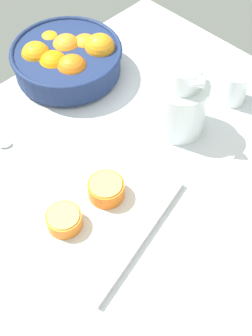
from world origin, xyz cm
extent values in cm
cube|color=silver|center=(0.00, 0.00, -1.50)|extent=(118.23, 87.80, 3.00)
cylinder|color=navy|center=(19.01, 34.33, 0.60)|extent=(25.29, 25.29, 1.20)
cylinder|color=navy|center=(19.01, 34.33, 4.34)|extent=(27.49, 27.49, 6.27)
torus|color=navy|center=(19.01, 34.33, 7.47)|extent=(28.69, 28.69, 1.20)
sphere|color=orange|center=(25.01, 33.87, 5.10)|extent=(7.55, 7.55, 7.55)
sphere|color=orange|center=(21.02, 36.63, 5.67)|extent=(7.79, 7.79, 7.79)
sphere|color=orange|center=(20.05, 42.13, 4.80)|extent=(6.77, 6.77, 6.77)
sphere|color=orange|center=(13.11, 39.20, 6.36)|extent=(7.53, 7.53, 7.53)
sphere|color=orange|center=(14.39, 33.91, 5.61)|extent=(7.71, 7.71, 7.71)
sphere|color=orange|center=(16.36, 29.09, 5.87)|extent=(7.98, 7.98, 7.98)
sphere|color=orange|center=(25.93, 29.11, 7.10)|extent=(7.83, 7.83, 7.83)
cylinder|color=white|center=(24.96, 1.53, 6.55)|extent=(12.53, 12.53, 13.10)
cylinder|color=white|center=(24.96, 1.53, 15.84)|extent=(7.97, 7.97, 5.47)
cone|color=white|center=(22.93, -3.02, 17.75)|extent=(3.88, 3.78, 2.80)
torus|color=white|center=(27.84, 7.98, 7.86)|extent=(3.94, 6.85, 6.96)
cylinder|color=#FB9B3A|center=(24.96, 1.53, 3.68)|extent=(11.53, 11.53, 7.36)
cylinder|color=white|center=(41.42, -2.25, 4.29)|extent=(6.61, 6.61, 8.57)
cylinder|color=gold|center=(41.42, -2.25, 1.65)|extent=(5.82, 5.82, 3.29)
cube|color=beige|center=(-5.73, -2.60, 0.79)|extent=(36.59, 30.06, 1.59)
cylinder|color=orange|center=(-12.17, -0.64, 3.20)|extent=(7.21, 7.21, 3.22)
cylinder|color=#F9C25B|center=(-12.17, -0.64, 4.96)|extent=(6.34, 6.34, 0.30)
cylinder|color=orange|center=(-1.40, -1.41, 3.44)|extent=(7.64, 7.64, 3.71)
cylinder|color=#F8BC57|center=(-1.40, -1.41, 5.44)|extent=(6.72, 6.72, 0.30)
ellipsoid|color=silver|center=(-7.86, 25.93, 0.50)|extent=(3.91, 3.69, 1.00)
camera|label=1|loc=(-35.29, -40.69, 79.91)|focal=47.72mm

